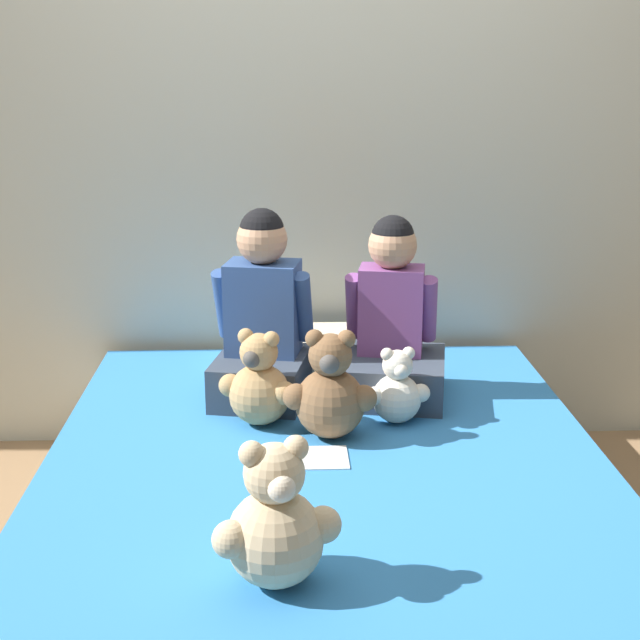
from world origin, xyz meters
The scene contains 11 objects.
ground_plane centered at (0.00, 0.00, 0.00)m, with size 14.00×14.00×0.00m, color #93704C.
wall_behind_bed centered at (0.00, 1.09, 1.25)m, with size 8.00×0.06×2.50m.
bed centered at (0.00, 0.00, 0.20)m, with size 1.59×2.00×0.39m.
child_on_left centered at (-0.18, 0.51, 0.65)m, with size 0.35×0.38×0.62m.
child_on_right centered at (0.23, 0.50, 0.61)m, with size 0.42×0.40×0.59m.
teddy_bear_held_by_left_child centered at (-0.19, 0.27, 0.52)m, with size 0.23×0.19×0.30m.
teddy_bear_held_by_right_child centered at (0.23, 0.26, 0.49)m, with size 0.20×0.15×0.24m.
teddy_bear_between_children centered at (0.02, 0.16, 0.53)m, with size 0.27×0.21×0.33m.
teddy_bear_at_foot_of_bed centered at (-0.14, -0.60, 0.53)m, with size 0.27×0.21×0.33m.
pillow_at_headboard centered at (0.00, 0.80, 0.45)m, with size 0.55×0.34×0.11m.
sign_card centered at (-0.04, 0.01, 0.40)m, with size 0.21×0.15×0.00m.
Camera 1 is at (-0.11, -2.26, 1.47)m, focal length 50.00 mm.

